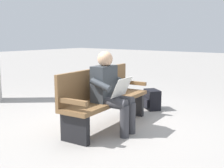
% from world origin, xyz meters
% --- Properties ---
extents(ground_plane, '(40.00, 40.00, 0.00)m').
position_xyz_m(ground_plane, '(0.00, 0.00, 0.00)').
color(ground_plane, gray).
extents(bench_near, '(1.84, 0.68, 0.90)m').
position_xyz_m(bench_near, '(0.01, -0.07, 0.46)').
color(bench_near, brown).
rests_on(bench_near, ground).
extents(person_seated, '(0.60, 0.60, 1.18)m').
position_xyz_m(person_seated, '(0.15, 0.18, 0.63)').
color(person_seated, '#33383D').
rests_on(person_seated, ground).
extents(backpack, '(0.39, 0.42, 0.38)m').
position_xyz_m(backpack, '(-1.35, -0.00, 0.19)').
color(backpack, black).
rests_on(backpack, ground).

